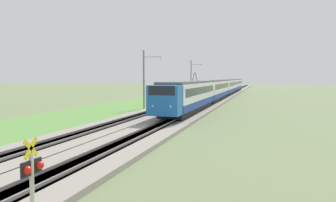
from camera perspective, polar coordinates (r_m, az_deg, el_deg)
ballast_main at (r=59.09m, az=3.80°, el=0.01°), size 240.00×4.40×0.30m
ballast_adjacent at (r=58.30m, az=7.94°, el=-0.08°), size 240.00×4.40×0.30m
track_main at (r=59.09m, az=3.80°, el=0.02°), size 240.00×1.57×0.45m
track_adjacent at (r=58.30m, az=7.94°, el=-0.07°), size 240.00×1.57×0.45m
grass_verge at (r=60.79m, az=-2.07°, el=0.04°), size 240.00×11.98×0.12m
passenger_train at (r=70.16m, az=9.41°, el=2.41°), size 84.92×2.99×5.03m
crossing_signal_far at (r=8.80m, az=-22.52°, el=-13.48°), size 0.70×0.23×2.94m
catenary_mast_mid at (r=44.11m, az=-4.17°, el=3.80°), size 0.22×2.56×8.01m
catenary_mast_far at (r=72.60m, az=4.07°, el=3.97°), size 0.22×2.56×8.12m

